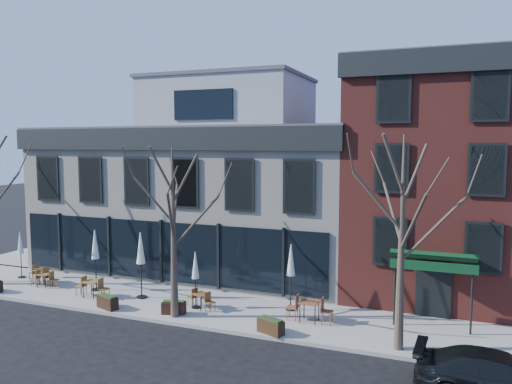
% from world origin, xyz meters
% --- Properties ---
extents(ground, '(120.00, 120.00, 0.00)m').
position_xyz_m(ground, '(0.00, 0.00, 0.00)').
color(ground, black).
rests_on(ground, ground).
extents(sidewalk_front, '(33.50, 4.70, 0.15)m').
position_xyz_m(sidewalk_front, '(3.25, -2.15, 0.07)').
color(sidewalk_front, gray).
rests_on(sidewalk_front, ground).
extents(sidewalk_side, '(4.50, 12.00, 0.15)m').
position_xyz_m(sidewalk_side, '(-11.25, 6.00, 0.07)').
color(sidewalk_side, gray).
rests_on(sidewalk_side, ground).
extents(corner_building, '(18.39, 10.39, 11.10)m').
position_xyz_m(corner_building, '(0.07, 5.07, 4.72)').
color(corner_building, silver).
rests_on(corner_building, ground).
extents(red_brick_building, '(8.20, 11.78, 11.18)m').
position_xyz_m(red_brick_building, '(13.00, 4.98, 5.64)').
color(red_brick_building, maroon).
rests_on(red_brick_building, ground).
extents(tree_mid, '(3.50, 3.55, 7.04)m').
position_xyz_m(tree_mid, '(3.01, -3.90, 3.79)').
color(tree_mid, '#382B21').
rests_on(tree_mid, sidewalk_front).
extents(tree_right, '(3.72, 3.77, 7.48)m').
position_xyz_m(tree_right, '(12.01, -3.90, 4.02)').
color(tree_right, '#382B21').
rests_on(tree_right, sidewalk_front).
extents(parked_sedan, '(4.74, 2.11, 1.35)m').
position_xyz_m(parked_sedan, '(14.99, -6.22, 0.68)').
color(parked_sedan, black).
rests_on(parked_sedan, ground).
extents(cafe_set_0, '(1.55, 0.65, 0.81)m').
position_xyz_m(cafe_set_0, '(-5.30, -2.50, 0.57)').
color(cafe_set_0, brown).
rests_on(cafe_set_0, sidewalk_front).
extents(cafe_set_1, '(1.78, 0.84, 0.91)m').
position_xyz_m(cafe_set_1, '(-5.96, -2.10, 0.62)').
color(cafe_set_1, brown).
rests_on(cafe_set_1, sidewalk_front).
extents(cafe_set_2, '(1.77, 0.72, 0.93)m').
position_xyz_m(cafe_set_2, '(-1.96, -3.00, 0.63)').
color(cafe_set_2, brown).
rests_on(cafe_set_2, sidewalk_front).
extents(cafe_set_3, '(1.59, 0.92, 0.82)m').
position_xyz_m(cafe_set_3, '(3.56, -2.61, 0.57)').
color(cafe_set_3, brown).
rests_on(cafe_set_3, sidewalk_front).
extents(cafe_set_5, '(1.93, 0.78, 1.02)m').
position_xyz_m(cafe_set_5, '(8.38, -2.43, 0.67)').
color(cafe_set_5, brown).
rests_on(cafe_set_5, sidewalk_front).
extents(umbrella_0, '(0.40, 0.40, 2.50)m').
position_xyz_m(umbrella_0, '(-7.78, -1.62, 1.91)').
color(umbrella_0, black).
rests_on(umbrella_0, sidewalk_front).
extents(umbrella_1, '(0.48, 0.48, 2.99)m').
position_xyz_m(umbrella_1, '(-2.52, -2.03, 2.26)').
color(umbrella_1, black).
rests_on(umbrella_1, sidewalk_front).
extents(umbrella_2, '(0.49, 0.49, 3.09)m').
position_xyz_m(umbrella_2, '(0.25, -2.24, 2.33)').
color(umbrella_2, black).
rests_on(umbrella_2, sidewalk_front).
extents(umbrella_3, '(0.40, 0.40, 2.49)m').
position_xyz_m(umbrella_3, '(3.29, -2.59, 1.91)').
color(umbrella_3, black).
rests_on(umbrella_3, sidewalk_front).
extents(umbrella_4, '(0.46, 0.46, 2.88)m').
position_xyz_m(umbrella_4, '(7.24, -1.34, 2.18)').
color(umbrella_4, black).
rests_on(umbrella_4, sidewalk_front).
extents(planter_1, '(1.13, 0.72, 0.59)m').
position_xyz_m(planter_1, '(-0.25, -4.08, 0.44)').
color(planter_1, black).
rests_on(planter_1, sidewalk_front).
extents(planter_2, '(1.07, 0.67, 0.56)m').
position_xyz_m(planter_2, '(2.79, -3.62, 0.43)').
color(planter_2, '#321810').
rests_on(planter_2, sidewalk_front).
extents(planter_3, '(1.14, 0.77, 0.59)m').
position_xyz_m(planter_3, '(7.35, -4.20, 0.44)').
color(planter_3, '#321F10').
rests_on(planter_3, sidewalk_front).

